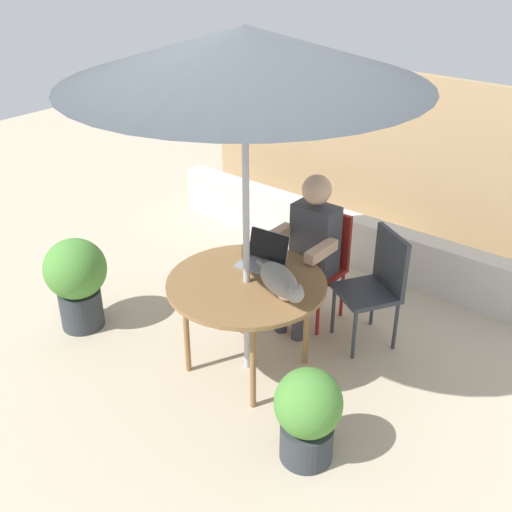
% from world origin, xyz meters
% --- Properties ---
extents(ground_plane, '(14.00, 14.00, 0.00)m').
position_xyz_m(ground_plane, '(0.00, 0.00, 0.00)').
color(ground_plane, '#BCAD93').
extents(fence_back, '(5.05, 0.08, 1.62)m').
position_xyz_m(fence_back, '(0.00, 2.61, 0.81)').
color(fence_back, tan).
rests_on(fence_back, ground).
extents(planter_wall_low, '(4.54, 0.20, 0.45)m').
position_xyz_m(planter_wall_low, '(0.00, 1.82, 0.23)').
color(planter_wall_low, beige).
rests_on(planter_wall_low, ground).
extents(patio_table, '(1.08, 1.08, 0.71)m').
position_xyz_m(patio_table, '(0.00, 0.00, 0.66)').
color(patio_table, olive).
rests_on(patio_table, ground).
extents(patio_umbrella, '(2.14, 2.14, 2.34)m').
position_xyz_m(patio_umbrella, '(0.00, 0.00, 2.17)').
color(patio_umbrella, '#B7B7BC').
rests_on(patio_umbrella, ground).
extents(chair_occupied, '(0.40, 0.40, 0.88)m').
position_xyz_m(chair_occupied, '(0.00, 0.89, 0.52)').
color(chair_occupied, maroon).
rests_on(chair_occupied, ground).
extents(chair_empty, '(0.55, 0.55, 0.88)m').
position_xyz_m(chair_empty, '(0.52, 0.87, 0.52)').
color(chair_empty, '#33383F').
rests_on(chair_empty, ground).
extents(person_seated, '(0.48, 0.48, 1.22)m').
position_xyz_m(person_seated, '(0.00, 0.74, 0.69)').
color(person_seated, '#3F3F47').
rests_on(person_seated, ground).
extents(laptop, '(0.33, 0.28, 0.21)m').
position_xyz_m(laptop, '(-0.06, 0.27, 0.77)').
color(laptop, gray).
rests_on(laptop, patio_table).
extents(cat, '(0.59, 0.38, 0.17)m').
position_xyz_m(cat, '(0.26, 0.03, 0.79)').
color(cat, gray).
rests_on(cat, patio_table).
extents(potted_plant_near_fence, '(0.47, 0.47, 0.74)m').
position_xyz_m(potted_plant_near_fence, '(-1.34, -0.42, 0.42)').
color(potted_plant_near_fence, '#33383D').
rests_on(potted_plant_near_fence, ground).
extents(potted_plant_by_chair, '(0.40, 0.40, 0.62)m').
position_xyz_m(potted_plant_by_chair, '(0.82, -0.43, 0.33)').
color(potted_plant_by_chair, '#33383D').
rests_on(potted_plant_by_chair, ground).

